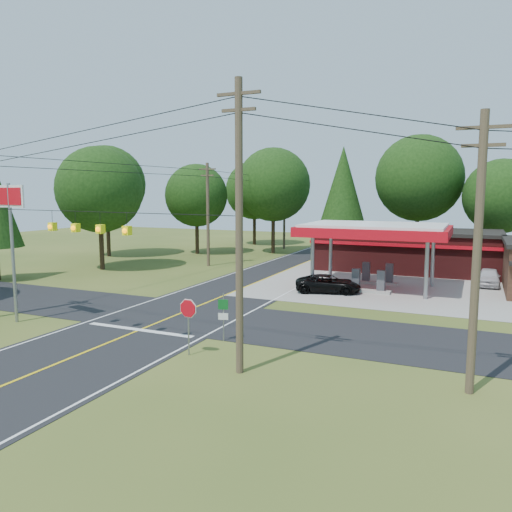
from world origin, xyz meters
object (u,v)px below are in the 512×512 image
at_px(sedan_car, 489,277).
at_px(octagonal_stop_sign, 188,313).
at_px(gas_canopy, 375,232).
at_px(suv_car, 328,284).
at_px(big_stop_sign, 10,218).

relative_size(sedan_car, octagonal_stop_sign, 1.53).
xyz_separation_m(gas_canopy, suv_car, (-2.65, -3.00, -3.62)).
relative_size(gas_canopy, suv_car, 2.28).
bearing_deg(gas_canopy, octagonal_stop_sign, -103.31).
bearing_deg(suv_car, big_stop_sign, 124.34).
relative_size(suv_car, sedan_car, 1.18).
relative_size(gas_canopy, sedan_car, 2.68).
xyz_separation_m(sedan_car, octagonal_stop_sign, (-12.50, -23.60, 1.26)).
bearing_deg(big_stop_sign, octagonal_stop_sign, -4.86).
bearing_deg(big_stop_sign, sedan_car, 42.90).
bearing_deg(sedan_car, big_stop_sign, -136.09).
distance_m(sedan_car, octagonal_stop_sign, 26.73).
height_order(sedan_car, octagonal_stop_sign, octagonal_stop_sign).
bearing_deg(big_stop_sign, gas_canopy, 47.83).
bearing_deg(gas_canopy, suv_car, -131.42).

